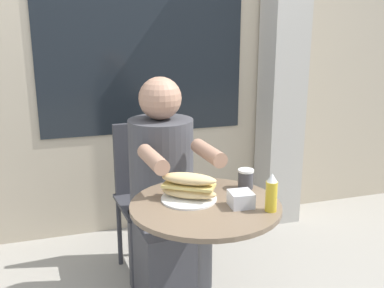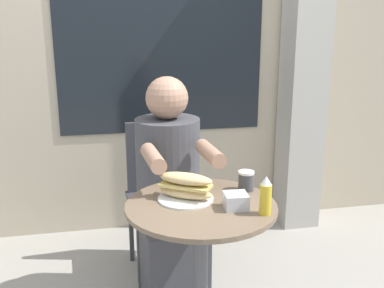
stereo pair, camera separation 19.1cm
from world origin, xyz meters
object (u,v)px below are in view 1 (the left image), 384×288
at_px(cafe_table, 205,249).
at_px(sandwich_on_plate, 189,188).
at_px(condiment_bottle, 271,193).
at_px(seated_diner, 164,207).
at_px(drink_cup, 246,179).
at_px(diner_chair, 148,184).

relative_size(cafe_table, sandwich_on_plate, 3.08).
height_order(cafe_table, condiment_bottle, condiment_bottle).
bearing_deg(seated_diner, drink_cup, 122.37).
relative_size(seated_diner, condiment_bottle, 7.73).
bearing_deg(condiment_bottle, diner_chair, 106.03).
bearing_deg(drink_cup, sandwich_on_plate, -169.42).
height_order(sandwich_on_plate, condiment_bottle, condiment_bottle).
distance_m(diner_chair, drink_cup, 0.81).
relative_size(drink_cup, condiment_bottle, 0.56).
bearing_deg(condiment_bottle, seated_diner, 113.30).
distance_m(cafe_table, seated_diner, 0.49).
distance_m(cafe_table, sandwich_on_plate, 0.27).
bearing_deg(sandwich_on_plate, seated_diner, 90.28).
distance_m(seated_diner, sandwich_on_plate, 0.50).
distance_m(sandwich_on_plate, condiment_bottle, 0.34).
distance_m(drink_cup, condiment_bottle, 0.26).
bearing_deg(cafe_table, diner_chair, 94.36).
bearing_deg(diner_chair, sandwich_on_plate, 86.63).
height_order(seated_diner, condiment_bottle, seated_diner).
relative_size(diner_chair, seated_diner, 0.74).
bearing_deg(drink_cup, condiment_bottle, -91.62).
bearing_deg(condiment_bottle, drink_cup, 88.38).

